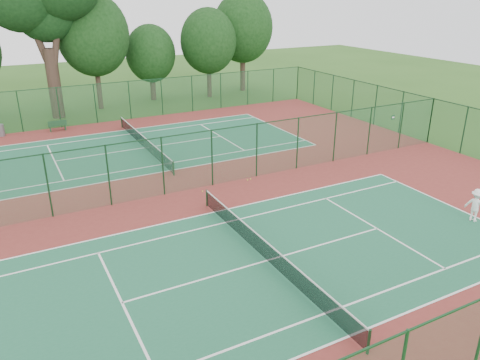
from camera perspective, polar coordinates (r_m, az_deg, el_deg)
name	(u,v)px	position (r m, az deg, el deg)	size (l,w,h in m)	color
ground	(189,190)	(28.06, -6.21, -1.17)	(120.00, 120.00, 0.00)	#2D5A1C
red_pad	(189,190)	(28.06, -6.21, -1.16)	(40.00, 36.00, 0.01)	maroon
court_near	(267,261)	(20.85, 3.27, -9.80)	(23.77, 10.97, 0.01)	#1E6141
court_far	(144,148)	(36.08, -11.60, 3.86)	(23.77, 10.97, 0.01)	#1E6041
fence_north	(113,102)	(44.07, -15.25, 9.19)	(40.00, 0.09, 3.50)	#1B522E
fence_east	(430,121)	(39.03, 22.20, 6.72)	(0.09, 36.00, 3.50)	#1C5532
fence_divider	(188,162)	(27.42, -6.36, 2.21)	(40.00, 0.09, 3.50)	#1C5430
tennis_net_near	(267,250)	(20.57, 3.31, -8.55)	(0.10, 12.90, 0.97)	#13361A
tennis_net_far	(144,141)	(35.92, -11.67, 4.66)	(0.10, 12.90, 0.97)	#153B1D
player_near	(476,205)	(26.64, 26.84, -2.76)	(1.14, 0.65, 1.76)	white
trash_bin	(1,130)	(42.85, -27.11, 5.42)	(0.54, 0.54, 0.97)	slate
bench	(58,126)	(42.50, -21.36, 6.21)	(1.50, 0.44, 0.92)	#13381C
stray_ball_a	(250,179)	(29.34, 1.29, 0.12)	(0.08, 0.08, 0.08)	#C4E535
stray_ball_b	(248,180)	(29.20, 0.92, 0.01)	(0.07, 0.07, 0.07)	#D5E836
stray_ball_c	(202,191)	(27.64, -4.60, -1.37)	(0.07, 0.07, 0.07)	yellow
evergreen_row	(105,106)	(50.53, -16.18, 8.61)	(39.00, 5.00, 12.00)	black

